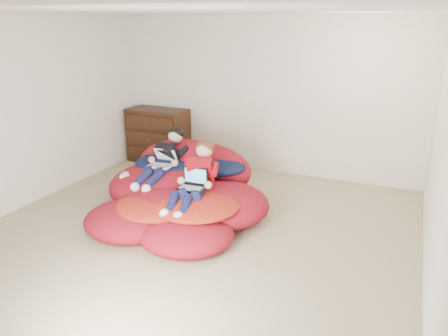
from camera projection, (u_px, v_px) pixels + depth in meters
room_shell at (197, 214)px, 5.19m from camera, size 5.10×5.10×2.77m
dresser at (158, 135)px, 7.76m from camera, size 1.07×0.61×0.95m
beanbag_pile at (181, 193)px, 5.74m from camera, size 2.36×2.34×0.88m
cream_pillow at (180, 149)px, 6.41m from camera, size 0.41×0.26×0.26m
older_boy at (166, 156)px, 5.92m from camera, size 0.36×1.10×0.64m
younger_boy at (196, 176)px, 5.27m from camera, size 0.39×1.04×0.71m
laptop_white at (163, 161)px, 5.86m from camera, size 0.32×0.34×0.21m
laptop_black at (193, 182)px, 5.22m from camera, size 0.33×0.25×0.24m
power_adapter at (127, 176)px, 5.89m from camera, size 0.19×0.19×0.06m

